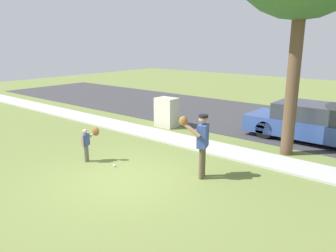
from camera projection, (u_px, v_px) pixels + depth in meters
ground_plane at (201, 147)px, 11.07m from camera, size 48.00×48.00×0.00m
sidewalk_strip at (202, 145)px, 11.14m from camera, size 36.00×1.20×0.06m
road_surface at (263, 120)px, 14.88m from camera, size 36.00×6.80×0.02m
person_adult at (201, 139)px, 8.29m from camera, size 0.64×0.77×1.68m
person_child at (89, 140)px, 9.55m from camera, size 0.43×0.50×1.04m
baseball at (114, 166)px, 9.27m from camera, size 0.07×0.07×0.07m
utility_cabinet at (167, 112)px, 13.56m from camera, size 0.87×0.65×1.21m
parked_wagon_blue at (312, 123)px, 11.56m from camera, size 4.50×1.80×1.33m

